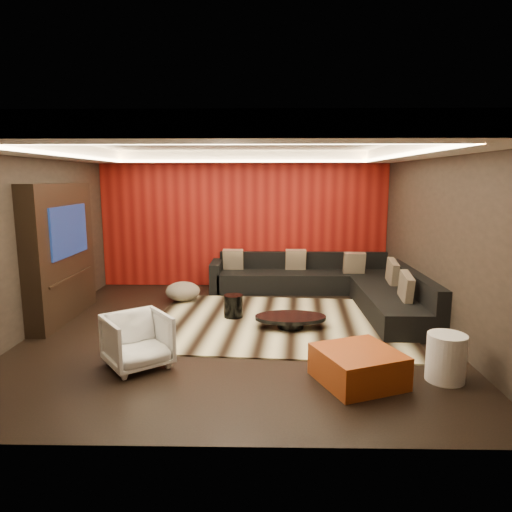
{
  "coord_description": "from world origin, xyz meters",
  "views": [
    {
      "loc": [
        0.44,
        -6.58,
        2.28
      ],
      "look_at": [
        0.3,
        0.6,
        1.05
      ],
      "focal_mm": 32.0,
      "sensor_mm": 36.0,
      "label": 1
    }
  ],
  "objects_px": {
    "orange_ottoman": "(358,366)",
    "armchair": "(137,341)",
    "drum_stool": "(233,306)",
    "coffee_table": "(290,322)",
    "sectional_sofa": "(333,286)",
    "white_side_table": "(446,358)"
  },
  "relations": [
    {
      "from": "orange_ottoman",
      "to": "armchair",
      "type": "xyz_separation_m",
      "value": [
        -2.6,
        0.38,
        0.14
      ]
    },
    {
      "from": "drum_stool",
      "to": "armchair",
      "type": "xyz_separation_m",
      "value": [
        -1.03,
        -1.98,
        0.12
      ]
    },
    {
      "from": "coffee_table",
      "to": "sectional_sofa",
      "type": "distance_m",
      "value": 1.95
    },
    {
      "from": "sectional_sofa",
      "to": "drum_stool",
      "type": "bearing_deg",
      "value": -146.2
    },
    {
      "from": "sectional_sofa",
      "to": "white_side_table",
      "type": "bearing_deg",
      "value": -77.68
    },
    {
      "from": "white_side_table",
      "to": "drum_stool",
      "type": "bearing_deg",
      "value": 138.25
    },
    {
      "from": "armchair",
      "to": "white_side_table",
      "type": "bearing_deg",
      "value": -41.74
    },
    {
      "from": "orange_ottoman",
      "to": "armchair",
      "type": "distance_m",
      "value": 2.63
    },
    {
      "from": "drum_stool",
      "to": "sectional_sofa",
      "type": "relative_size",
      "value": 0.1
    },
    {
      "from": "sectional_sofa",
      "to": "armchair",
      "type": "bearing_deg",
      "value": -131.69
    },
    {
      "from": "coffee_table",
      "to": "sectional_sofa",
      "type": "height_order",
      "value": "sectional_sofa"
    },
    {
      "from": "orange_ottoman",
      "to": "drum_stool",
      "type": "bearing_deg",
      "value": 123.65
    },
    {
      "from": "orange_ottoman",
      "to": "armchair",
      "type": "relative_size",
      "value": 1.16
    },
    {
      "from": "drum_stool",
      "to": "sectional_sofa",
      "type": "bearing_deg",
      "value": 33.8
    },
    {
      "from": "coffee_table",
      "to": "orange_ottoman",
      "type": "xyz_separation_m",
      "value": [
        0.66,
        -1.84,
        0.08
      ]
    },
    {
      "from": "coffee_table",
      "to": "sectional_sofa",
      "type": "xyz_separation_m",
      "value": [
        0.9,
        1.73,
        0.15
      ]
    },
    {
      "from": "coffee_table",
      "to": "drum_stool",
      "type": "height_order",
      "value": "drum_stool"
    },
    {
      "from": "coffee_table",
      "to": "armchair",
      "type": "distance_m",
      "value": 2.44
    },
    {
      "from": "white_side_table",
      "to": "sectional_sofa",
      "type": "distance_m",
      "value": 3.59
    },
    {
      "from": "drum_stool",
      "to": "armchair",
      "type": "bearing_deg",
      "value": -117.57
    },
    {
      "from": "white_side_table",
      "to": "armchair",
      "type": "relative_size",
      "value": 0.75
    },
    {
      "from": "drum_stool",
      "to": "sectional_sofa",
      "type": "xyz_separation_m",
      "value": [
        1.81,
        1.21,
        0.06
      ]
    }
  ]
}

